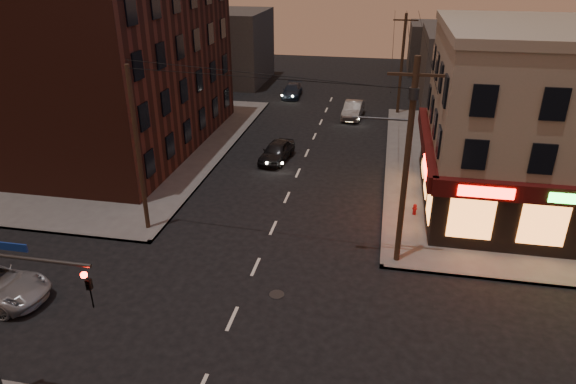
% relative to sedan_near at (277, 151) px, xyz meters
% --- Properties ---
extents(ground, '(120.00, 120.00, 0.00)m').
position_rel_sedan_near_xyz_m(ground, '(1.94, -18.02, -0.73)').
color(ground, black).
rests_on(ground, ground).
extents(sidewalk_ne, '(24.00, 28.00, 0.15)m').
position_rel_sedan_near_xyz_m(sidewalk_ne, '(19.94, 0.98, -0.66)').
color(sidewalk_ne, '#514F4C').
rests_on(sidewalk_ne, ground).
extents(sidewalk_nw, '(24.00, 28.00, 0.15)m').
position_rel_sedan_near_xyz_m(sidewalk_nw, '(-16.06, 0.98, -0.66)').
color(sidewalk_nw, '#514F4C').
rests_on(sidewalk_nw, ground).
extents(pizza_building, '(15.85, 12.85, 10.50)m').
position_rel_sedan_near_xyz_m(pizza_building, '(17.87, -4.59, 4.61)').
color(pizza_building, gray).
rests_on(pizza_building, sidewalk_ne).
extents(brick_apartment, '(12.00, 20.00, 13.00)m').
position_rel_sedan_near_xyz_m(brick_apartment, '(-12.56, 0.98, 5.92)').
color(brick_apartment, '#401C14').
rests_on(brick_apartment, sidewalk_nw).
extents(bg_building_ne_a, '(10.00, 12.00, 7.00)m').
position_rel_sedan_near_xyz_m(bg_building_ne_a, '(15.94, 19.98, 2.77)').
color(bg_building_ne_a, '#3F3D3A').
rests_on(bg_building_ne_a, ground).
extents(bg_building_nw, '(9.00, 10.00, 8.00)m').
position_rel_sedan_near_xyz_m(bg_building_nw, '(-11.06, 23.98, 3.27)').
color(bg_building_nw, '#3F3D3A').
rests_on(bg_building_nw, ground).
extents(bg_building_ne_b, '(8.00, 8.00, 6.00)m').
position_rel_sedan_near_xyz_m(bg_building_ne_b, '(13.94, 33.98, 2.27)').
color(bg_building_ne_b, '#3F3D3A').
rests_on(bg_building_ne_b, ground).
extents(utility_pole_main, '(4.20, 0.44, 10.00)m').
position_rel_sedan_near_xyz_m(utility_pole_main, '(8.63, -12.22, 5.03)').
color(utility_pole_main, '#382619').
rests_on(utility_pole_main, sidewalk_ne).
extents(utility_pole_far, '(0.26, 0.26, 9.00)m').
position_rel_sedan_near_xyz_m(utility_pole_far, '(8.74, 13.98, 3.92)').
color(utility_pole_far, '#382619').
rests_on(utility_pole_far, sidewalk_ne).
extents(utility_pole_west, '(0.24, 0.24, 9.00)m').
position_rel_sedan_near_xyz_m(utility_pole_west, '(-4.86, -11.52, 3.92)').
color(utility_pole_west, '#382619').
rests_on(utility_pole_west, sidewalk_nw).
extents(traffic_signal, '(4.49, 0.32, 6.47)m').
position_rel_sedan_near_xyz_m(traffic_signal, '(-3.63, -23.62, 3.42)').
color(traffic_signal, '#333538').
rests_on(traffic_signal, ground).
extents(sedan_near, '(2.31, 4.51, 1.47)m').
position_rel_sedan_near_xyz_m(sedan_near, '(0.00, 0.00, 0.00)').
color(sedan_near, black).
rests_on(sedan_near, ground).
extents(sedan_mid, '(1.89, 4.65, 1.50)m').
position_rel_sedan_near_xyz_m(sedan_mid, '(4.67, 11.98, 0.02)').
color(sedan_mid, slate).
rests_on(sedan_mid, ground).
extents(sedan_far, '(2.02, 4.55, 1.30)m').
position_rel_sedan_near_xyz_m(sedan_far, '(-2.28, 18.29, -0.08)').
color(sedan_far, '#182331').
rests_on(sedan_far, ground).
extents(fire_hydrant, '(0.29, 0.29, 0.67)m').
position_rel_sedan_near_xyz_m(fire_hydrant, '(9.74, -7.12, -0.22)').
color(fire_hydrant, maroon).
rests_on(fire_hydrant, sidewalk_ne).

